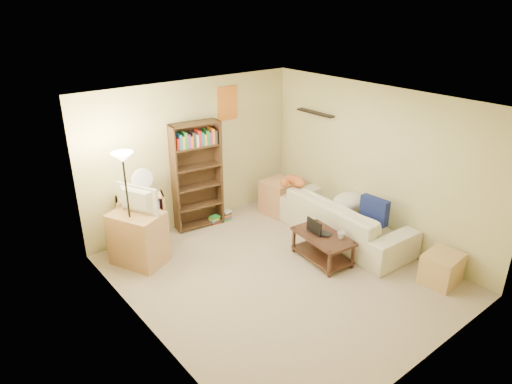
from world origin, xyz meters
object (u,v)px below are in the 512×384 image
at_px(sofa, 343,219).
at_px(tabby_cat, 293,181).
at_px(tall_bookshelf, 197,174).
at_px(mug, 341,235).
at_px(laptop, 321,231).
at_px(short_bookshelf, 142,223).
at_px(side_table, 279,197).
at_px(desk_fan, 142,182).
at_px(coffee_table, 323,244).
at_px(floor_lamp, 125,177).
at_px(end_cabinet, 442,268).
at_px(television, 134,201).
at_px(tv_stand, 138,238).

height_order(sofa, tabby_cat, tabby_cat).
relative_size(tabby_cat, tall_bookshelf, 0.30).
bearing_deg(mug, laptop, 104.36).
bearing_deg(short_bookshelf, side_table, 11.57).
bearing_deg(desk_fan, coffee_table, -45.82).
distance_m(sofa, side_table, 1.40).
xyz_separation_m(mug, floor_lamp, (-2.43, 1.87, 0.94)).
relative_size(sofa, end_cabinet, 4.59).
bearing_deg(tabby_cat, coffee_table, -112.69).
relative_size(mug, short_bookshelf, 0.13).
xyz_separation_m(mug, short_bookshelf, (-2.09, 2.24, -0.02)).
bearing_deg(tall_bookshelf, floor_lamp, -153.09).
xyz_separation_m(floor_lamp, end_cabinet, (3.17, -3.09, -1.20)).
relative_size(coffee_table, laptop, 2.38).
bearing_deg(desk_fan, short_bookshelf, 138.64).
bearing_deg(desk_fan, television, -135.17).
distance_m(tabby_cat, tall_bookshelf, 1.65).
xyz_separation_m(television, tall_bookshelf, (1.34, 0.45, -0.04)).
bearing_deg(television, desk_fan, -69.77).
xyz_separation_m(tall_bookshelf, desk_fan, (-1.06, -0.17, 0.17)).
distance_m(coffee_table, tv_stand, 2.76).
bearing_deg(short_bookshelf, laptop, -24.50).
xyz_separation_m(tabby_cat, side_table, (0.09, 0.46, -0.48)).
bearing_deg(coffee_table, television, 148.71).
xyz_separation_m(sofa, television, (-2.96, 1.41, 0.67)).
relative_size(tv_stand, tall_bookshelf, 0.44).
height_order(tall_bookshelf, side_table, tall_bookshelf).
height_order(short_bookshelf, end_cabinet, short_bookshelf).
relative_size(short_bookshelf, desk_fan, 2.07).
bearing_deg(coffee_table, tall_bookshelf, 117.91).
height_order(short_bookshelf, side_table, short_bookshelf).
bearing_deg(end_cabinet, tv_stand, 134.26).
bearing_deg(laptop, tv_stand, 37.73).
relative_size(television, tall_bookshelf, 0.38).
xyz_separation_m(sofa, short_bookshelf, (-2.73, 1.73, 0.11)).
bearing_deg(desk_fan, tall_bookshelf, 9.26).
relative_size(television, floor_lamp, 0.39).
bearing_deg(laptop, floor_lamp, 39.82).
bearing_deg(short_bookshelf, coffee_table, -26.59).
xyz_separation_m(tabby_cat, coffee_table, (-0.50, -1.21, -0.52)).
distance_m(tabby_cat, end_cabinet, 2.74).
distance_m(tall_bookshelf, side_table, 1.65).
xyz_separation_m(tall_bookshelf, end_cabinet, (1.72, -3.59, -0.76)).
xyz_separation_m(tabby_cat, short_bookshelf, (-2.46, 0.80, -0.33)).
bearing_deg(desk_fan, floor_lamp, -140.27).
height_order(sofa, floor_lamp, floor_lamp).
bearing_deg(mug, short_bookshelf, 133.02).
bearing_deg(tv_stand, television, 0.00).
xyz_separation_m(tall_bookshelf, floor_lamp, (-1.45, -0.50, 0.44)).
bearing_deg(tv_stand, end_cabinet, -70.33).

